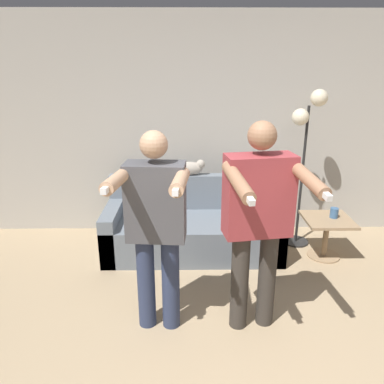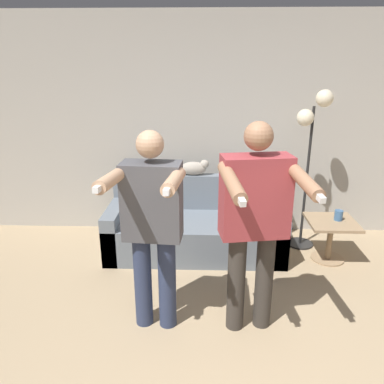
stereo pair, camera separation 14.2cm
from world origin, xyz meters
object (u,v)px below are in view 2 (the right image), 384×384
(couch, at_px, (195,229))
(cat, at_px, (195,168))
(floor_lamp, at_px, (312,133))
(person_left, at_px, (152,221))
(side_table, at_px, (331,231))
(person_right, at_px, (255,216))
(cup, at_px, (339,215))

(couch, xyz_separation_m, cat, (-0.02, 0.30, 0.63))
(couch, xyz_separation_m, floor_lamp, (1.24, 0.17, 1.06))
(person_left, relative_size, cat, 3.85)
(couch, height_order, cat, cat)
(couch, relative_size, cat, 4.66)
(side_table, bearing_deg, couch, 173.11)
(person_right, height_order, cat, person_right)
(couch, bearing_deg, cup, -5.71)
(floor_lamp, bearing_deg, person_right, -117.74)
(couch, bearing_deg, floor_lamp, 7.75)
(floor_lamp, bearing_deg, cat, 174.01)
(person_left, height_order, floor_lamp, floor_lamp)
(floor_lamp, bearing_deg, side_table, -58.87)
(cat, xyz_separation_m, side_table, (1.47, -0.48, -0.56))
(person_left, bearing_deg, cat, 84.85)
(floor_lamp, xyz_separation_m, side_table, (0.21, -0.34, -1.00))
(couch, bearing_deg, person_right, -70.61)
(cup, bearing_deg, person_left, -147.26)
(couch, xyz_separation_m, person_right, (0.46, -1.31, 0.71))
(cup, bearing_deg, cat, 163.58)
(couch, relative_size, person_right, 1.16)
(couch, relative_size, person_left, 1.21)
(side_table, bearing_deg, person_left, -146.79)
(person_left, bearing_deg, couch, 81.90)
(person_right, distance_m, cup, 1.64)
(person_right, xyz_separation_m, cat, (-0.48, 1.62, -0.08))
(person_left, distance_m, person_right, 0.76)
(person_right, bearing_deg, cat, 97.84)
(couch, relative_size, cup, 17.71)
(couch, distance_m, side_table, 1.46)
(person_right, height_order, floor_lamp, floor_lamp)
(floor_lamp, distance_m, cup, 0.92)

